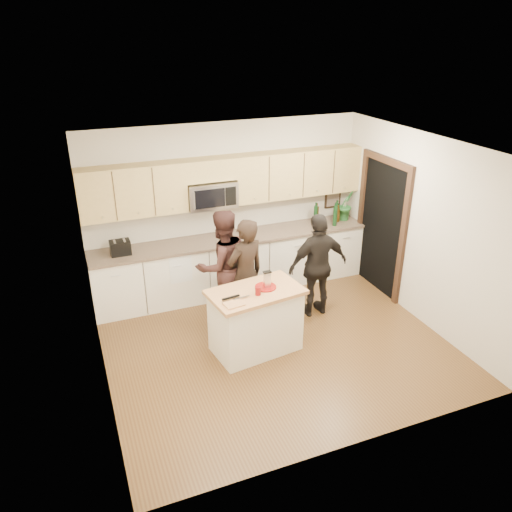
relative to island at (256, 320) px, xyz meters
name	(u,v)px	position (x,y,z in m)	size (l,w,h in m)	color
floor	(275,343)	(0.30, 0.03, -0.45)	(4.50, 4.50, 0.00)	brown
room_shell	(277,226)	(0.30, 0.03, 1.28)	(4.52, 4.02, 2.71)	beige
back_cabinetry	(234,263)	(0.30, 1.72, 0.02)	(4.50, 0.66, 0.94)	white
upper_cabinetry	(231,179)	(0.34, 1.87, 1.39)	(4.50, 0.33, 0.75)	tan
microwave	(211,194)	(-0.01, 1.83, 1.20)	(0.76, 0.41, 0.40)	silver
doorway	(382,222)	(2.53, 0.93, 0.70)	(0.06, 1.25, 2.20)	black
framed_picture	(333,197)	(2.25, 2.01, 0.83)	(0.30, 0.03, 0.38)	black
dish_towel	(178,259)	(-0.65, 1.53, 0.35)	(0.34, 0.60, 0.48)	white
island	(256,320)	(0.00, 0.00, 0.00)	(1.29, 0.86, 0.90)	white
red_plate	(266,287)	(0.15, 0.03, 0.45)	(0.28, 0.28, 0.02)	maroon
box_grater	(267,279)	(0.17, 0.01, 0.57)	(0.10, 0.06, 0.22)	silver
drink_glass	(258,291)	(-0.01, -0.12, 0.50)	(0.07, 0.07, 0.11)	maroon
cutting_board	(234,304)	(-0.38, -0.24, 0.45)	(0.23, 0.18, 0.02)	#B8834C
tongs	(231,297)	(-0.37, -0.10, 0.47)	(0.24, 0.03, 0.02)	black
knife	(241,298)	(-0.24, -0.14, 0.47)	(0.22, 0.02, 0.01)	silver
toaster	(120,248)	(-1.46, 1.70, 0.59)	(0.29, 0.21, 0.21)	black
bottle_cluster	(332,212)	(2.08, 1.73, 0.66)	(0.70, 0.37, 0.41)	black
orchid	(346,205)	(2.36, 1.75, 0.76)	(0.30, 0.24, 0.54)	#2C6E31
woman_left	(246,275)	(0.09, 0.61, 0.37)	(0.60, 0.39, 1.65)	black
woman_center	(222,266)	(-0.14, 0.95, 0.39)	(0.82, 0.64, 1.69)	#331C19
woman_right	(318,265)	(1.21, 0.55, 0.34)	(0.93, 0.39, 1.59)	black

